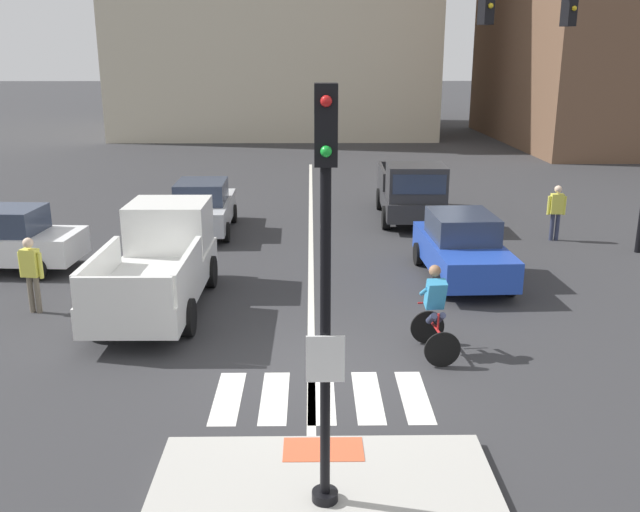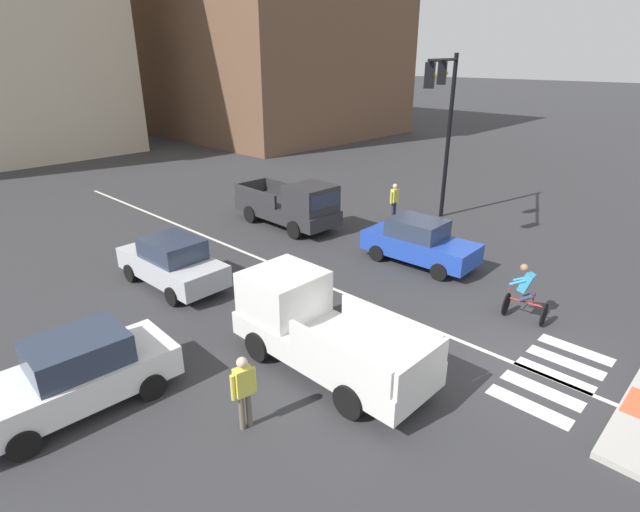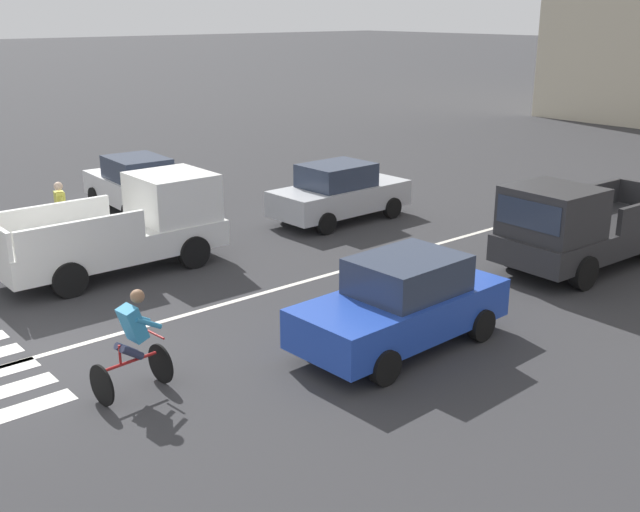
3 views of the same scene
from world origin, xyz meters
name	(u,v)px [view 2 (image 2 of 3)]	position (x,y,z in m)	size (l,w,h in m)	color
ground_plane	(515,360)	(0.00, 0.00, 0.00)	(300.00, 300.00, 0.00)	#333335
crosswalk_stripe_a	(528,406)	(-1.52, -0.94, 0.00)	(0.44, 1.80, 0.01)	silver
crosswalk_stripe_b	(542,390)	(-0.76, -0.94, 0.00)	(0.44, 1.80, 0.01)	silver
crosswalk_stripe_c	(554,375)	(0.00, -0.94, 0.00)	(0.44, 1.80, 0.01)	silver
crosswalk_stripe_d	(565,362)	(0.76, -0.94, 0.00)	(0.44, 1.80, 0.01)	silver
crosswalk_stripe_e	(576,349)	(1.52, -0.94, 0.00)	(0.44, 1.80, 0.01)	silver
lane_centre_line	(254,256)	(-0.16, 10.00, 0.00)	(0.14, 28.00, 0.01)	silver
traffic_light_mast	(445,111)	(7.42, 6.86, 4.97)	(5.64, 2.33, 7.13)	black
building_corner_right	(271,19)	(21.77, 33.56, 10.04)	(19.54, 19.75, 20.04)	brown
car_silver_westbound_far	(172,262)	(-3.54, 10.00, 0.81)	(1.91, 4.14, 1.64)	silver
car_white_cross_left	(76,374)	(-8.15, 6.10, 0.81)	(4.19, 2.03, 1.64)	white
car_blue_eastbound_mid	(419,242)	(3.57, 5.20, 0.81)	(1.96, 4.16, 1.64)	#2347B7
pickup_truck_charcoal_eastbound_far	(293,206)	(3.20, 11.38, 0.98)	(2.19, 5.16, 2.08)	#2D2D30
pickup_truck_white_westbound_near	(316,327)	(-3.49, 3.55, 0.98)	(2.10, 5.12, 2.08)	white
cyclist	(525,292)	(2.11, 0.76, 0.87)	(0.75, 1.14, 1.68)	black
pedestrian_at_curb_left	(244,387)	(-6.12, 2.99, 0.98)	(0.54, 0.29, 1.67)	#6B6051
pedestrian_waiting_far_side	(394,199)	(7.17, 8.86, 0.98)	(0.55, 0.24, 1.67)	#2D334C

